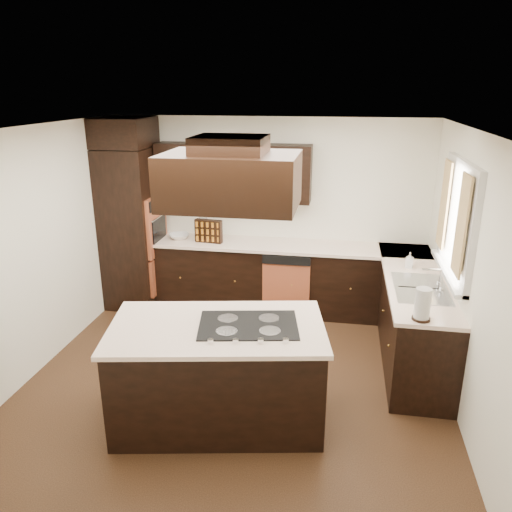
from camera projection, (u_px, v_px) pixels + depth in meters
name	position (u px, v px, depth m)	size (l,w,h in m)	color
floor	(236.00, 381.00, 5.12)	(4.20, 4.20, 0.02)	brown
ceiling	(233.00, 129.00, 4.31)	(4.20, 4.20, 0.02)	white
wall_back	(268.00, 213.00, 6.68)	(4.20, 0.02, 2.50)	white
wall_front	(154.00, 394.00, 2.75)	(4.20, 0.02, 2.50)	white
wall_left	(32.00, 253.00, 5.06)	(0.02, 4.20, 2.50)	white
wall_right	(470.00, 280.00, 4.37)	(0.02, 4.20, 2.50)	white
oven_column	(132.00, 228.00, 6.65)	(0.65, 0.75, 2.12)	black
wall_oven_face	(157.00, 225.00, 6.58)	(0.05, 0.62, 0.78)	#BD5A37
base_cabinets_back	(267.00, 278.00, 6.65)	(2.93, 0.60, 0.88)	black
base_cabinets_right	(412.00, 317.00, 5.52)	(0.60, 2.40, 0.88)	black
countertop_back	(267.00, 245.00, 6.48)	(2.93, 0.63, 0.04)	#FFE2CC
countertop_right	(415.00, 278.00, 5.37)	(0.63, 2.40, 0.04)	#FFE2CC
upper_cabinets	(233.00, 172.00, 6.40)	(2.00, 0.34, 0.72)	black
dishwasher_front	(286.00, 290.00, 6.34)	(0.60, 0.05, 0.72)	#BD5A37
window_frame	(458.00, 220.00, 4.76)	(0.06, 1.32, 1.12)	silver
window_pane	(461.00, 220.00, 4.75)	(0.00, 1.20, 1.00)	white
curtain_left	(461.00, 226.00, 4.36)	(0.02, 0.34, 0.90)	#F9EBB6
curtain_right	(444.00, 205.00, 5.14)	(0.02, 0.34, 0.90)	#F9EBB6
sink_rim	(421.00, 288.00, 5.04)	(0.52, 0.84, 0.01)	silver
island	(218.00, 375.00, 4.41)	(1.77, 0.97, 0.88)	black
island_top	(217.00, 328.00, 4.26)	(1.84, 1.03, 0.04)	#FFE2CC
cooktop	(248.00, 325.00, 4.25)	(0.84, 0.56, 0.01)	black
range_hood	(231.00, 180.00, 3.89)	(1.05, 0.72, 0.42)	black
hood_duct	(230.00, 145.00, 3.80)	(0.55, 0.50, 0.13)	black
blender_base	(204.00, 236.00, 6.62)	(0.15, 0.15, 0.10)	silver
blender_pitcher	(203.00, 223.00, 6.56)	(0.13, 0.13, 0.26)	silver
spice_rack	(209.00, 231.00, 6.49)	(0.36, 0.09, 0.30)	black
mixing_bowl	(179.00, 236.00, 6.68)	(0.27, 0.27, 0.07)	silver
soap_bottle	(410.00, 260.00, 5.59)	(0.08, 0.08, 0.18)	silver
paper_towel	(423.00, 305.00, 4.31)	(0.14, 0.14, 0.30)	silver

